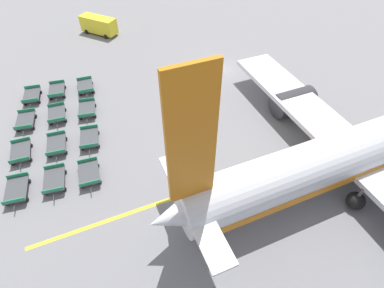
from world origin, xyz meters
name	(u,v)px	position (x,y,z in m)	size (l,w,h in m)	color
ground_plane	(219,70)	(0.00, 0.00, 0.00)	(500.00, 500.00, 0.00)	gray
airplane	(366,147)	(18.38, 4.39, 2.80)	(32.19, 36.21, 13.60)	silver
service_van	(99,25)	(-14.77, -12.32, 1.26)	(5.06, 4.97, 2.34)	yellow
baggage_dolly_row_near_col_a	(32,96)	(-1.37, -21.27, 0.48)	(3.39, 1.88, 0.92)	#424449
baggage_dolly_row_near_col_b	(25,121)	(2.79, -21.79, 0.48)	(3.39, 1.91, 0.92)	#424449
baggage_dolly_row_near_col_c	(21,152)	(7.10, -22.06, 0.48)	(3.33, 1.74, 0.92)	#424449
baggage_dolly_row_near_col_d	(17,190)	(11.36, -22.20, 0.48)	(3.38, 1.85, 0.92)	#424449
baggage_dolly_row_mid_a_col_a	(57,90)	(-1.44, -18.71, 0.48)	(3.39, 1.89, 0.92)	#424449
baggage_dolly_row_mid_a_col_b	(57,114)	(2.78, -18.87, 0.48)	(3.35, 1.77, 0.92)	#424449
baggage_dolly_row_mid_a_col_c	(57,145)	(7.24, -19.07, 0.48)	(3.37, 1.83, 0.92)	#424449
baggage_dolly_row_mid_a_col_d	(54,180)	(11.34, -19.38, 0.48)	(3.38, 1.86, 0.92)	#424449
baggage_dolly_row_mid_b_col_a	(86,86)	(-1.16, -15.69, 0.48)	(3.34, 1.77, 0.92)	#424449
baggage_dolly_row_mid_b_col_b	(87,109)	(3.01, -15.95, 0.48)	(3.40, 1.94, 0.92)	#424449
baggage_dolly_row_mid_b_col_c	(89,138)	(7.38, -16.19, 0.48)	(3.40, 1.92, 0.92)	#424449
baggage_dolly_row_mid_b_col_d	(89,173)	(11.58, -16.68, 0.48)	(3.35, 1.79, 0.92)	#424449
stand_guidance_stripe	(258,168)	(15.49, -3.06, 0.00)	(2.29, 37.13, 0.01)	yellow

